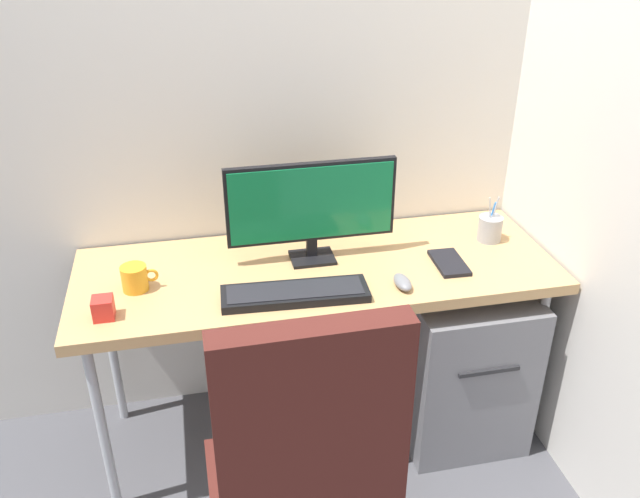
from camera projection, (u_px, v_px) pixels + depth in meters
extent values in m
plane|color=#4C4C51|center=(317.00, 428.00, 2.68)|extent=(8.00, 8.00, 0.00)
cube|color=silver|center=(297.00, 58.00, 2.30)|extent=(2.97, 0.04, 2.80)
cube|color=silver|center=(608.00, 82.00, 2.01)|extent=(0.04, 1.90, 2.80)
cube|color=tan|center=(317.00, 271.00, 2.33)|extent=(1.68, 0.61, 0.04)
cylinder|color=#B2B5BA|center=(103.00, 430.00, 2.17)|extent=(0.03, 0.03, 0.71)
cylinder|color=#B2B5BA|center=(533.00, 368.00, 2.45)|extent=(0.03, 0.03, 0.71)
cylinder|color=#B2B5BA|center=(111.00, 346.00, 2.57)|extent=(0.03, 0.03, 0.71)
cylinder|color=#B2B5BA|center=(480.00, 301.00, 2.85)|extent=(0.03, 0.03, 0.71)
cube|color=#4C1E19|center=(297.00, 495.00, 1.86)|extent=(0.48, 0.46, 0.08)
cube|color=#4C1E19|center=(313.00, 454.00, 1.48)|extent=(0.43, 0.07, 0.69)
cube|color=slate|center=(455.00, 353.00, 2.59)|extent=(0.45, 0.55, 0.64)
cube|color=#262628|center=(489.00, 372.00, 2.29)|extent=(0.22, 0.01, 0.02)
cube|color=black|center=(312.00, 258.00, 2.36)|extent=(0.15, 0.12, 0.01)
cube|color=black|center=(312.00, 246.00, 2.35)|extent=(0.04, 0.02, 0.07)
cube|color=black|center=(311.00, 202.00, 2.27)|extent=(0.59, 0.02, 0.29)
cube|color=#14723F|center=(312.00, 204.00, 2.26)|extent=(0.57, 0.01, 0.26)
cube|color=black|center=(295.00, 294.00, 2.13)|extent=(0.48, 0.17, 0.03)
cube|color=black|center=(295.00, 290.00, 2.13)|extent=(0.44, 0.14, 0.00)
ellipsoid|color=slate|center=(402.00, 282.00, 2.19)|extent=(0.06, 0.11, 0.04)
cylinder|color=#9EA0A5|center=(490.00, 229.00, 2.47)|extent=(0.09, 0.09, 0.09)
cylinder|color=#B2B5BA|center=(490.00, 213.00, 2.44)|extent=(0.03, 0.01, 0.13)
cylinder|color=#B2B5BA|center=(494.00, 213.00, 2.44)|extent=(0.03, 0.01, 0.13)
torus|color=#333338|center=(490.00, 226.00, 2.47)|extent=(0.03, 0.04, 0.01)
cylinder|color=#337FD8|center=(491.00, 217.00, 2.47)|extent=(0.02, 0.02, 0.12)
cube|color=black|center=(449.00, 263.00, 2.33)|extent=(0.11, 0.19, 0.01)
cylinder|color=orange|center=(134.00, 278.00, 2.16)|extent=(0.09, 0.09, 0.09)
torus|color=orange|center=(151.00, 275.00, 2.17)|extent=(0.05, 0.01, 0.05)
cube|color=red|center=(103.00, 308.00, 2.02)|extent=(0.06, 0.06, 0.07)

